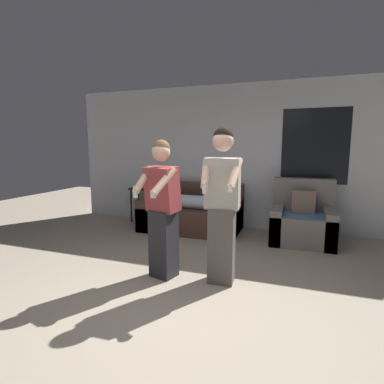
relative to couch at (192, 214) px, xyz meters
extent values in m
plane|color=tan|center=(0.78, -2.70, -0.31)|extent=(14.00, 14.00, 0.00)
cube|color=silver|center=(0.78, 0.53, 1.04)|extent=(6.86, 0.06, 2.70)
cube|color=black|center=(2.09, 0.50, 1.24)|extent=(1.10, 0.01, 1.30)
cube|color=#472D23|center=(0.00, -0.04, -0.08)|extent=(1.80, 0.99, 0.44)
cube|color=#472D23|center=(0.00, 0.34, 0.34)|extent=(1.80, 0.22, 0.41)
cube|color=#472D23|center=(-0.76, -0.04, -0.01)|extent=(0.28, 0.99, 0.58)
cube|color=#472D23|center=(0.76, -0.04, -0.01)|extent=(0.28, 0.99, 0.58)
cylinder|color=silver|center=(0.00, -0.17, 0.26)|extent=(0.99, 0.24, 0.24)
cube|color=slate|center=(1.95, -0.11, -0.07)|extent=(0.97, 0.88, 0.47)
cube|color=slate|center=(1.95, 0.23, 0.44)|extent=(0.97, 0.20, 0.54)
cube|color=slate|center=(1.55, -0.11, -0.02)|extent=(0.18, 0.88, 0.57)
cube|color=slate|center=(2.34, -0.11, -0.02)|extent=(0.18, 0.88, 0.57)
cube|color=slate|center=(1.95, -0.16, 0.17)|extent=(0.83, 0.70, 0.01)
cube|color=#7A6656|center=(1.95, -0.05, 0.36)|extent=(0.36, 0.14, 0.36)
cube|color=black|center=(-1.21, 0.28, 0.39)|extent=(0.41, 0.38, 0.04)
cylinder|color=black|center=(-1.37, 0.14, 0.03)|extent=(0.04, 0.04, 0.67)
cylinder|color=black|center=(-1.04, 0.14, 0.03)|extent=(0.04, 0.04, 0.67)
cylinder|color=black|center=(-1.37, 0.43, 0.03)|extent=(0.04, 0.04, 0.67)
cylinder|color=black|center=(-1.04, 0.43, 0.03)|extent=(0.04, 0.04, 0.67)
cube|color=beige|center=(-1.31, 0.26, 0.47)|extent=(0.10, 0.02, 0.17)
cube|color=beige|center=(-1.21, 0.28, 0.46)|extent=(0.13, 0.02, 0.15)
cube|color=#28282D|center=(0.37, -2.04, 0.10)|extent=(0.33, 0.30, 0.80)
cube|color=#99383D|center=(0.37, -2.05, 0.75)|extent=(0.43, 0.35, 0.53)
sphere|color=#DBAD8E|center=(0.37, -2.06, 1.18)|extent=(0.21, 0.21, 0.21)
sphere|color=brown|center=(0.37, -2.05, 1.22)|extent=(0.20, 0.20, 0.20)
cylinder|color=#DBAD8E|center=(0.18, -2.16, 0.87)|extent=(0.12, 0.36, 0.31)
cube|color=white|center=(0.17, -2.31, 0.75)|extent=(0.04, 0.04, 0.13)
cylinder|color=#DBAD8E|center=(0.48, -2.24, 0.87)|extent=(0.21, 0.36, 0.31)
cube|color=white|center=(0.42, -2.37, 0.75)|extent=(0.05, 0.05, 0.08)
cube|color=#56514C|center=(1.06, -1.96, 0.13)|extent=(0.30, 0.26, 0.87)
cube|color=#ADA89E|center=(1.06, -1.96, 0.84)|extent=(0.39, 0.27, 0.57)
sphere|color=#DBAD8E|center=(1.06, -1.97, 1.30)|extent=(0.23, 0.23, 0.23)
sphere|color=black|center=(1.06, -1.96, 1.34)|extent=(0.22, 0.22, 0.22)
cylinder|color=#DBAD8E|center=(0.91, -2.12, 0.96)|extent=(0.16, 0.36, 0.33)
cube|color=white|center=(0.95, -2.27, 0.83)|extent=(0.04, 0.04, 0.13)
cylinder|color=#DBAD8E|center=(1.22, -2.10, 0.96)|extent=(0.11, 0.36, 0.33)
cube|color=white|center=(1.21, -2.25, 0.83)|extent=(0.05, 0.04, 0.08)
camera|label=1|loc=(1.84, -5.16, 1.24)|focal=28.00mm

